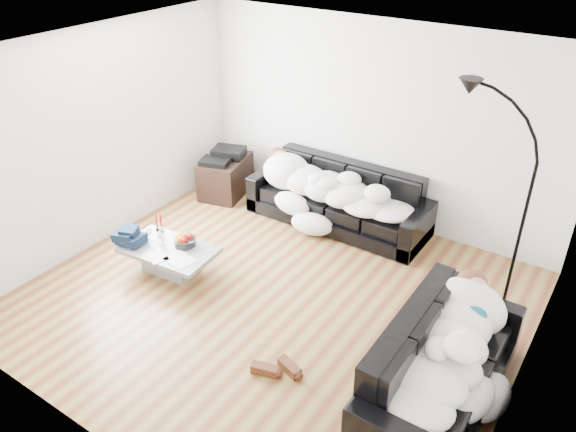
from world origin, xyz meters
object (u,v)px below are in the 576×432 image
Objects in this scene: sleeper_right at (447,343)px; floor_lamp at (522,225)px; candle_left at (156,222)px; av_cabinet at (226,176)px; candle_right at (161,223)px; sofa_right at (443,364)px; fruit_bowl at (185,240)px; stereo at (224,155)px; wine_glass_c at (161,239)px; wine_glass_a at (162,233)px; sofa_back at (338,197)px; coffee_table at (170,259)px; wine_glass_b at (149,235)px; shoes at (276,368)px; sleeper_back at (337,183)px.

floor_lamp is (0.13, 1.53, 0.41)m from sleeper_right.
candle_left is 0.29× the size of av_cabinet.
av_cabinet is (-0.39, 1.67, -0.16)m from candle_right.
fruit_bowl is (-3.16, 0.24, -0.01)m from sofa_right.
sleeper_right is 3.18m from fruit_bowl.
stereo reaches higher than candle_right.
candle_right is at bearing 133.16° from wine_glass_c.
wine_glass_a is 0.08× the size of floor_lamp.
coffee_table is (-1.07, -2.03, -0.24)m from sofa_back.
av_cabinet is at bearing 107.15° from wine_glass_c.
floor_lamp is (3.70, 1.44, 0.65)m from wine_glass_b.
sleeper_right is 3.60m from candle_right.
av_cabinet is at bearing 0.00° from stereo.
wine_glass_a is at bearing 156.69° from shoes.
coffee_table is at bearing -118.41° from sleeper_back.
shoes is at bearing -18.01° from coffee_table.
av_cabinet is (-0.82, 1.72, -0.11)m from fruit_bowl.
wine_glass_b is at bearing -96.50° from stereo.
stereo is at bearing 102.37° from wine_glass_b.
sleeper_back is 2.31m from wine_glass_c.
sofa_back reaches higher than coffee_table.
coffee_table is at bearing 157.74° from shoes.
av_cabinet is at bearing -175.17° from sofa_back.
floor_lamp is at bearing -14.09° from sofa_back.
wine_glass_b is (-1.36, -1.98, -0.23)m from sleeper_back.
sofa_back reaches higher than stereo.
sofa_back is 0.24m from sleeper_back.
shoes is (1.82, -0.78, -0.34)m from fruit_bowl.
candle_right reaches higher than fruit_bowl.
wine_glass_c is at bearing -121.48° from sleeper_back.
wine_glass_b is at bearing -179.06° from coffee_table.
wine_glass_c is at bearing -36.92° from candle_left.
shoes is at bearing -17.39° from wine_glass_c.
sleeper_back is 2.44m from floor_lamp.
fruit_bowl is at bearing -116.95° from sofa_back.
av_cabinet is (-0.70, 1.88, 0.12)m from coffee_table.
sofa_right is 1.48m from shoes.
wine_glass_c is 0.27m from candle_right.
wine_glass_c is at bearing -46.84° from candle_right.
candle_left is (-3.67, 0.30, -0.20)m from sleeper_right.
coffee_table is at bearing 88.40° from sofa_right.
wine_glass_a is (-1.26, -1.87, -0.23)m from sleeper_back.
candle_left is at bearing 151.39° from coffee_table.
sofa_right is 3.57m from wine_glass_b.
stereo is at bearing -175.17° from sofa_back.
candle_right is (-0.43, 0.06, 0.05)m from fruit_bowl.
sofa_back is at bearing 52.77° from candle_right.
sleeper_right is 10.46× the size of wine_glass_b.
candle_right is (-0.12, 0.10, 0.04)m from wine_glass_a.
wine_glass_b reaches higher than fruit_bowl.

